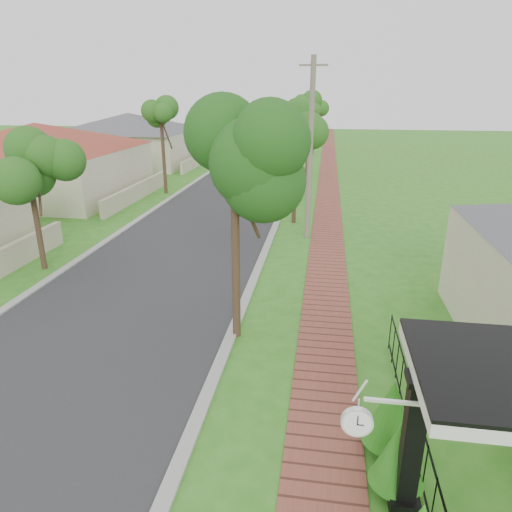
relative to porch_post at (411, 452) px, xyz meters
The scene contains 16 objects.
ground 4.79m from the porch_post, 167.60° to the left, with size 160.00×160.00×0.00m, color #2F761C.
road 22.34m from the porch_post, 109.77° to the left, with size 7.00×120.00×0.02m, color #28282B.
kerb_right 21.39m from the porch_post, 100.52° to the left, with size 0.30×120.00×0.10m, color #9E9E99.
kerb_left 23.83m from the porch_post, 118.07° to the left, with size 0.30×120.00×0.10m, color #9E9E99.
sidewalk 21.07m from the porch_post, 93.54° to the left, with size 1.50×120.00×0.03m, color brown.
porch_post is the anchor object (origin of this frame).
picket_fence 1.21m from the porch_post, 70.71° to the left, with size 0.03×8.02×1.00m.
street_trees 29.02m from the porch_post, 104.93° to the left, with size 10.70×37.65×5.89m.
hedge_row 0.43m from the porch_post, 125.93° to the left, with size 0.91×3.56×1.66m.
far_house_red 28.70m from the porch_post, 132.91° to the left, with size 15.56×15.56×4.60m.
far_house_grey 40.09m from the porch_post, 119.15° to the left, with size 15.56×15.56×4.60m.
parked_car_red 23.26m from the porch_post, 101.73° to the left, with size 1.90×4.72×1.61m, color maroon.
parked_car_white 32.68m from the porch_post, 97.30° to the left, with size 1.47×4.21×1.39m, color white.
near_tree 7.27m from the porch_post, 126.49° to the left, with size 2.32×2.32×5.95m.
utility_pole 14.94m from the porch_post, 98.83° to the left, with size 1.20×0.24×7.84m.
station_clock 1.27m from the porch_post, 155.25° to the right, with size 1.08×0.13×0.66m.
Camera 1 is at (3.01, -6.93, 6.41)m, focal length 32.00 mm.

